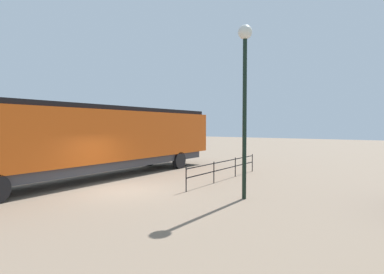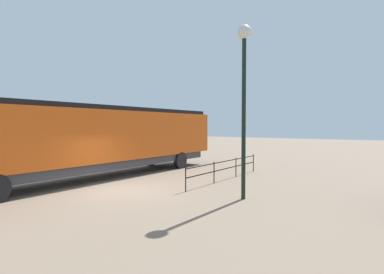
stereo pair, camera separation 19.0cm
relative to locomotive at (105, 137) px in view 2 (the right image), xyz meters
name	(u,v)px [view 2 (the right image)]	position (x,y,z in m)	size (l,w,h in m)	color
ground_plane	(122,191)	(3.42, -1.91, -2.21)	(120.00, 120.00, 0.00)	#84705B
locomotive	(105,137)	(0.00, 0.00, 0.00)	(2.94, 17.65, 3.90)	#D15114
lamp_post	(244,75)	(8.47, -0.27, 2.58)	(0.54, 0.54, 6.70)	black
platform_fence	(226,166)	(5.88, 3.07, -1.50)	(0.05, 7.22, 1.07)	black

